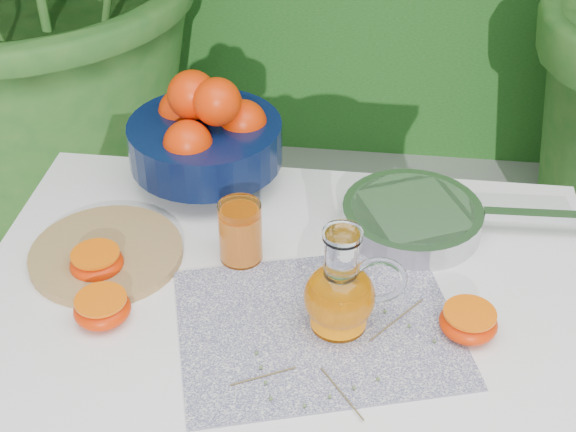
# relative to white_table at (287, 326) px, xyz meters

# --- Properties ---
(white_table) EXTENTS (1.00, 0.70, 0.75)m
(white_table) POSITION_rel_white_table_xyz_m (0.00, 0.00, 0.00)
(white_table) COLOR white
(white_table) RESTS_ON ground
(placemat) EXTENTS (0.49, 0.43, 0.00)m
(placemat) POSITION_rel_white_table_xyz_m (0.06, -0.08, 0.08)
(placemat) COLOR #0C0E45
(placemat) RESTS_ON white_table
(cutting_board) EXTENTS (0.30, 0.30, 0.02)m
(cutting_board) POSITION_rel_white_table_xyz_m (-0.31, 0.04, 0.09)
(cutting_board) COLOR #A5834A
(cutting_board) RESTS_ON white_table
(fruit_bowl) EXTENTS (0.34, 0.34, 0.22)m
(fruit_bowl) POSITION_rel_white_table_xyz_m (-0.18, 0.29, 0.18)
(fruit_bowl) COLOR black
(fruit_bowl) RESTS_ON white_table
(juice_pitcher) EXTENTS (0.16, 0.12, 0.17)m
(juice_pitcher) POSITION_rel_white_table_xyz_m (0.09, -0.07, 0.15)
(juice_pitcher) COLOR white
(juice_pitcher) RESTS_ON white_table
(juice_tumbler) EXTENTS (0.08, 0.08, 0.10)m
(juice_tumbler) POSITION_rel_white_table_xyz_m (-0.08, 0.07, 0.14)
(juice_tumbler) COLOR white
(juice_tumbler) RESTS_ON white_table
(saute_pan) EXTENTS (0.43, 0.25, 0.05)m
(saute_pan) POSITION_rel_white_table_xyz_m (0.20, 0.19, 0.11)
(saute_pan) COLOR #B5B5BA
(saute_pan) RESTS_ON white_table
(orange_halves) EXTENTS (0.69, 0.20, 0.04)m
(orange_halves) POSITION_rel_white_table_xyz_m (-0.10, -0.05, 0.10)
(orange_halves) COLOR red
(orange_halves) RESTS_ON white_table
(thyme_sprigs) EXTENTS (0.29, 0.25, 0.01)m
(thyme_sprigs) POSITION_rel_white_table_xyz_m (0.09, -0.15, 0.09)
(thyme_sprigs) COLOR brown
(thyme_sprigs) RESTS_ON white_table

